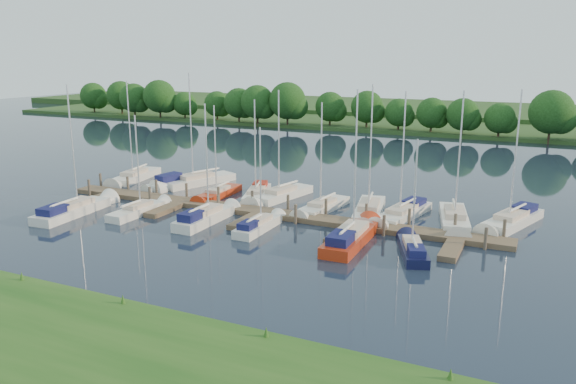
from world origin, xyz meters
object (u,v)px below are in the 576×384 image
at_px(dock, 259,214).
at_px(sailboat_n_0, 134,178).
at_px(sailboat_n_5, 281,196).
at_px(sailboat_s_2, 206,218).
at_px(motorboat, 168,185).

distance_m(dock, sailboat_n_0, 19.74).
distance_m(sailboat_n_5, sailboat_s_2, 9.64).
height_order(motorboat, sailboat_s_2, sailboat_s_2).
xyz_separation_m(motorboat, sailboat_n_5, (12.26, 0.89, -0.09)).
bearing_deg(motorboat, sailboat_n_5, -165.20).
xyz_separation_m(dock, sailboat_n_5, (-0.92, 6.05, 0.08)).
height_order(motorboat, sailboat_n_5, sailboat_n_5).
relative_size(sailboat_n_0, sailboat_n_5, 1.04).
xyz_separation_m(dock, motorboat, (-13.18, 5.16, 0.17)).
relative_size(sailboat_n_0, motorboat, 1.96).
distance_m(motorboat, sailboat_n_5, 12.29).
bearing_deg(dock, motorboat, 158.62).
height_order(sailboat_n_5, sailboat_s_2, sailboat_n_5).
relative_size(dock, sailboat_n_0, 3.66).
bearing_deg(sailboat_n_0, sailboat_s_2, 137.88).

